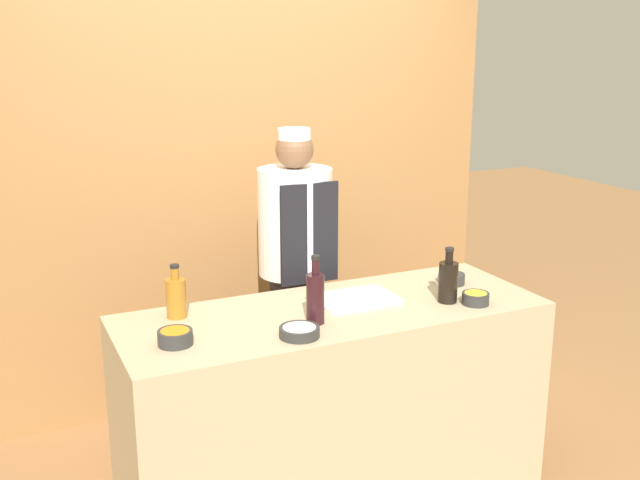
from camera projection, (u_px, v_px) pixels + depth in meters
The scene contains 11 objects.
cabinet_wall at pixel (239, 192), 4.25m from camera, with size 3.04×0.18×2.40m.
counter at pixel (333, 404), 3.37m from camera, with size 1.88×0.69×0.90m.
sauce_bowl_white at pixel (299, 331), 2.95m from camera, with size 0.16×0.16×0.04m.
sauce_bowl_yellow at pixel (476, 298), 3.31m from camera, with size 0.12×0.12×0.05m.
sauce_bowl_orange at pixel (175, 337), 2.87m from camera, with size 0.14×0.14×0.06m.
sauce_bowl_green at pixel (451, 278), 3.59m from camera, with size 0.13×0.13×0.05m.
cutting_board at pixel (355, 299), 3.35m from camera, with size 0.36×0.25×0.02m.
bottle_soy at pixel (448, 281), 3.33m from camera, with size 0.09×0.09×0.25m.
bottle_wine at pixel (315, 297), 3.07m from camera, with size 0.08×0.08×0.29m.
bottle_amber at pixel (176, 297), 3.14m from camera, with size 0.08×0.08×0.23m.
chef_center at pixel (296, 273), 3.87m from camera, with size 0.38×0.38×1.62m.
Camera 1 is at (-1.35, -2.75, 2.03)m, focal length 42.00 mm.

